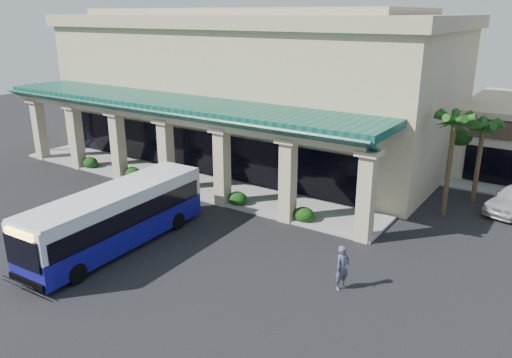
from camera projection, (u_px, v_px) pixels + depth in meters
The scene contains 9 objects.
ground at pixel (207, 249), 24.54m from camera, with size 110.00×110.00×0.00m, color black.
main_building at pixel (254, 84), 39.58m from camera, with size 30.80×14.80×11.35m, color #C0B189, non-canonical shape.
arcade at pixel (177, 142), 33.22m from camera, with size 30.00×6.20×5.70m, color #0A3E33, non-canonical shape.
palm_0 at pixel (450, 159), 27.66m from camera, with size 2.40×2.40×6.60m, color #174011, non-canonical shape.
palm_1 at pixel (479, 157), 29.62m from camera, with size 2.40×2.40×5.80m, color #174011, non-canonical shape.
palm_2 at pixel (42, 115), 40.58m from camera, with size 2.40×2.40×6.20m, color #174011, non-canonical shape.
broadleaf_tree at pixel (462, 143), 34.78m from camera, with size 2.60×2.60×4.81m, color black, non-canonical shape.
transit_bus at pixel (117, 219), 24.32m from camera, with size 2.48×10.66×2.98m, color navy, non-canonical shape.
pedestrian at pixel (342, 268), 20.70m from camera, with size 0.71×0.46×1.94m, color #4B4F62.
Camera 1 is at (14.38, -17.08, 11.02)m, focal length 35.00 mm.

